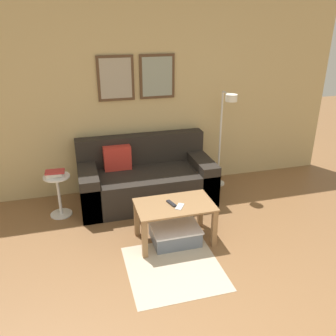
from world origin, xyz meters
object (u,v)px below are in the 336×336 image
at_px(coffee_table, 175,212).
at_px(remote_control, 171,203).
at_px(side_table, 59,192).
at_px(cell_phone, 180,206).
at_px(storage_bin, 175,233).
at_px(couch, 145,179).
at_px(book_stack, 55,173).
at_px(floor_lamp, 225,128).

xyz_separation_m(coffee_table, remote_control, (-0.04, 0.01, 0.11)).
xyz_separation_m(side_table, cell_phone, (1.27, -0.99, 0.14)).
bearing_deg(storage_bin, side_table, 142.65).
relative_size(coffee_table, remote_control, 5.66).
bearing_deg(couch, storage_bin, -84.71).
bearing_deg(coffee_table, cell_phone, -63.04).
bearing_deg(cell_phone, coffee_table, 150.62).
xyz_separation_m(couch, coffee_table, (0.10, -1.05, 0.07)).
height_order(side_table, book_stack, book_stack).
bearing_deg(book_stack, coffee_table, -36.32).
bearing_deg(remote_control, couch, 77.17).
xyz_separation_m(floor_lamp, remote_control, (-1.08, -1.08, -0.45)).
distance_m(book_stack, remote_control, 1.52).
distance_m(coffee_table, cell_phone, 0.13).
distance_m(coffee_table, book_stack, 1.57).
relative_size(storage_bin, book_stack, 2.25).
bearing_deg(coffee_table, floor_lamp, 46.08).
xyz_separation_m(coffee_table, side_table, (-1.24, 0.92, -0.04)).
distance_m(storage_bin, side_table, 1.57).
relative_size(couch, book_stack, 7.52).
relative_size(book_stack, remote_control, 1.57).
xyz_separation_m(couch, floor_lamp, (1.15, 0.03, 0.63)).
distance_m(floor_lamp, cell_phone, 1.60).
relative_size(storage_bin, cell_phone, 3.80).
bearing_deg(cell_phone, side_table, 175.68).
relative_size(side_table, cell_phone, 3.86).
relative_size(floor_lamp, remote_control, 9.38).
distance_m(couch, storage_bin, 1.10).
bearing_deg(cell_phone, couch, 130.58).
bearing_deg(remote_control, floor_lamp, 28.55).
relative_size(book_stack, cell_phone, 1.69).
bearing_deg(side_table, coffee_table, -36.73).
distance_m(storage_bin, floor_lamp, 1.73).
bearing_deg(storage_bin, remote_control, 141.02).
height_order(storage_bin, cell_phone, cell_phone).
relative_size(coffee_table, side_table, 1.57).
xyz_separation_m(book_stack, cell_phone, (1.29, -0.99, -0.11)).
relative_size(coffee_table, book_stack, 3.60).
height_order(coffee_table, storage_bin, coffee_table).
height_order(coffee_table, book_stack, book_stack).
bearing_deg(storage_bin, couch, 95.29).
bearing_deg(cell_phone, book_stack, 176.08).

